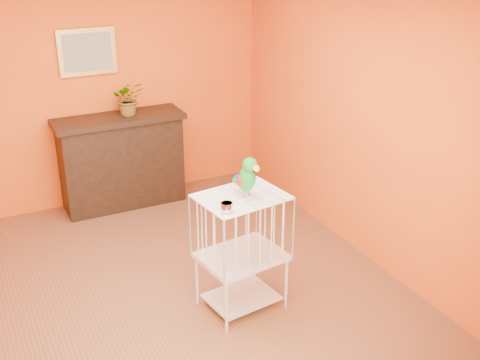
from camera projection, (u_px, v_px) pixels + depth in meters
ground at (167, 296)px, 5.29m from camera, size 4.50×4.50×0.00m
room_shell at (157, 125)px, 4.66m from camera, size 4.50×4.50×4.50m
console_cabinet at (122, 161)px, 6.81m from camera, size 1.43×0.51×1.06m
potted_plant at (128, 102)px, 6.61m from camera, size 0.40×0.43×0.29m
framed_picture at (87, 52)px, 6.41m from camera, size 0.62×0.04×0.50m
birdcage at (241, 251)px, 4.96m from camera, size 0.73×0.60×1.03m
feed_cup at (227, 207)px, 4.50m from camera, size 0.10×0.10×0.07m
parrot at (247, 176)px, 4.70m from camera, size 0.17×0.31×0.34m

